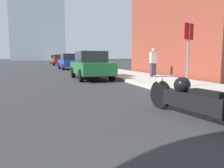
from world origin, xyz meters
name	(u,v)px	position (x,y,z in m)	size (l,w,h in m)	color
sidewalk	(74,64)	(5.09, 40.00, 0.07)	(3.07, 240.00, 0.15)	#B2ADA3
motorcycle	(191,98)	(2.44, 4.77, 0.41)	(0.72, 2.63, 0.82)	black
parked_car_green	(91,65)	(2.27, 13.31, 0.79)	(1.88, 4.20, 1.58)	#1E6B33
parked_car_blue	(69,62)	(2.39, 24.30, 0.81)	(2.05, 4.34, 1.62)	#1E3899
parked_car_red	(59,60)	(2.32, 36.89, 0.85)	(1.84, 4.36, 1.70)	red
parked_car_yellow	(55,59)	(2.38, 48.02, 0.86)	(2.13, 4.69, 1.73)	gold
stop_sign	(188,44)	(4.83, 8.08, 1.74)	(0.57, 0.26, 2.34)	slate
pedestrian	(153,62)	(5.52, 12.00, 0.96)	(0.36, 0.22, 1.60)	#38383D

